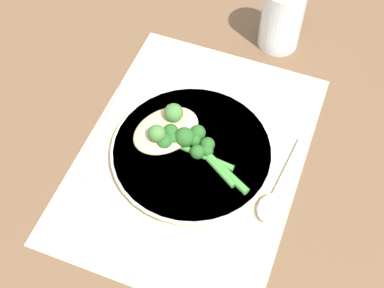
{
  "coord_description": "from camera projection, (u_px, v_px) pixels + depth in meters",
  "views": [
    {
      "loc": [
        -0.41,
        -0.16,
        0.69
      ],
      "look_at": [
        0.0,
        0.0,
        0.03
      ],
      "focal_mm": 50.0,
      "sensor_mm": 36.0,
      "label": 1
    }
  ],
  "objects": [
    {
      "name": "ground_plane",
      "position": [
        192.0,
        156.0,
        0.82
      ],
      "size": [
        3.0,
        3.0,
        0.0
      ],
      "primitive_type": "plane",
      "color": "brown"
    },
    {
      "name": "placemat",
      "position": [
        192.0,
        155.0,
        0.82
      ],
      "size": [
        0.44,
        0.33,
        0.0
      ],
      "color": "beige",
      "rests_on": "ground_plane"
    },
    {
      "name": "plate",
      "position": [
        192.0,
        152.0,
        0.81
      ],
      "size": [
        0.25,
        0.25,
        0.01
      ],
      "color": "silver",
      "rests_on": "placemat"
    },
    {
      "name": "chicken_fillet",
      "position": [
        166.0,
        130.0,
        0.81
      ],
      "size": [
        0.13,
        0.12,
        0.02
      ],
      "rotation": [
        0.0,
        0.0,
        2.57
      ],
      "color": "#DBBC89",
      "rests_on": "plate"
    },
    {
      "name": "pesto_dollop_primary",
      "position": [
        174.0,
        113.0,
        0.8
      ],
      "size": [
        0.03,
        0.03,
        0.03
      ],
      "color": "#477F38",
      "rests_on": "chicken_fillet"
    },
    {
      "name": "pesto_dollop_secondary",
      "position": [
        157.0,
        133.0,
        0.78
      ],
      "size": [
        0.03,
        0.03,
        0.03
      ],
      "color": "#477F38",
      "rests_on": "chicken_fillet"
    },
    {
      "name": "broccoli_stalk_left",
      "position": [
        174.0,
        141.0,
        0.8
      ],
      "size": [
        0.05,
        0.12,
        0.03
      ],
      "rotation": [
        0.0,
        0.0,
        6.17
      ],
      "color": "green",
      "rests_on": "plate"
    },
    {
      "name": "broccoli_stalk_right",
      "position": [
        192.0,
        140.0,
        0.8
      ],
      "size": [
        0.08,
        0.11,
        0.03
      ],
      "rotation": [
        0.0,
        0.0,
        5.73
      ],
      "color": "green",
      "rests_on": "plate"
    },
    {
      "name": "broccoli_stalk_rear",
      "position": [
        210.0,
        156.0,
        0.79
      ],
      "size": [
        0.07,
        0.1,
        0.02
      ],
      "rotation": [
        0.0,
        0.0,
        5.79
      ],
      "color": "green",
      "rests_on": "plate"
    },
    {
      "name": "knife",
      "position": [
        108.0,
        126.0,
        0.84
      ],
      "size": [
        0.19,
        0.04,
        0.01
      ],
      "rotation": [
        0.0,
        0.0,
        1.67
      ],
      "color": "silver",
      "rests_on": "placemat"
    },
    {
      "name": "spoon",
      "position": [
        274.0,
        198.0,
        0.77
      ],
      "size": [
        0.16,
        0.04,
        0.01
      ],
      "rotation": [
        0.0,
        0.0,
        1.46
      ],
      "color": "silver",
      "rests_on": "placemat"
    },
    {
      "name": "water_glass",
      "position": [
        282.0,
        17.0,
        0.9
      ],
      "size": [
        0.07,
        0.07,
        0.12
      ],
      "color": "silver",
      "rests_on": "ground_plane"
    }
  ]
}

